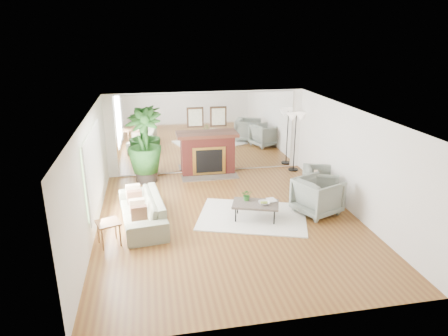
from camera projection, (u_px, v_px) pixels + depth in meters
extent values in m
plane|color=brown|center=(229.00, 220.00, 9.32)|extent=(7.00, 7.00, 0.00)
cube|color=white|center=(90.00, 179.00, 8.39)|extent=(0.02, 7.00, 2.50)
cube|color=white|center=(353.00, 162.00, 9.44)|extent=(0.02, 7.00, 2.50)
cube|color=white|center=(207.00, 133.00, 12.16)|extent=(6.00, 0.02, 2.50)
cube|color=silver|center=(207.00, 133.00, 12.14)|extent=(5.40, 0.04, 2.40)
cube|color=#B2E09E|center=(94.00, 168.00, 8.73)|extent=(0.04, 2.40, 1.50)
cube|color=maroon|center=(208.00, 155.00, 12.17)|extent=(1.60, 0.40, 1.20)
cube|color=gold|center=(209.00, 161.00, 12.02)|extent=(1.00, 0.04, 0.85)
cube|color=black|center=(209.00, 161.00, 12.00)|extent=(0.80, 0.04, 0.70)
cube|color=#584E45|center=(210.00, 177.00, 12.04)|extent=(1.70, 0.55, 0.03)
cube|color=#4F2719|center=(208.00, 136.00, 11.95)|extent=(1.85, 0.46, 0.10)
cube|color=black|center=(195.00, 117.00, 11.88)|extent=(0.50, 0.04, 0.60)
cube|color=black|center=(218.00, 117.00, 12.00)|extent=(0.50, 0.04, 0.60)
cube|color=white|center=(252.00, 216.00, 9.49)|extent=(2.94, 2.49, 0.03)
cube|color=#584E45|center=(256.00, 204.00, 9.23)|extent=(1.20, 0.92, 0.05)
cylinder|color=black|center=(236.00, 215.00, 9.15)|extent=(0.03, 0.03, 0.37)
cylinder|color=black|center=(274.00, 218.00, 9.03)|extent=(0.03, 0.03, 0.37)
cylinder|color=black|center=(238.00, 207.00, 9.56)|extent=(0.03, 0.03, 0.37)
cylinder|color=black|center=(275.00, 210.00, 9.45)|extent=(0.03, 0.03, 0.37)
imported|color=gray|center=(142.00, 210.00, 9.09)|extent=(1.14, 2.33, 0.65)
imported|color=gray|center=(320.00, 183.00, 10.46)|extent=(1.17, 1.15, 0.83)
imported|color=gray|center=(317.00, 196.00, 9.57)|extent=(1.25, 1.24, 0.88)
cube|color=brown|center=(108.00, 223.00, 8.12)|extent=(0.57, 0.57, 0.04)
cylinder|color=brown|center=(102.00, 240.00, 7.97)|extent=(0.04, 0.04, 0.48)
cylinder|color=brown|center=(120.00, 235.00, 8.14)|extent=(0.04, 0.04, 0.48)
cylinder|color=brown|center=(98.00, 232.00, 8.26)|extent=(0.04, 0.04, 0.48)
cylinder|color=brown|center=(116.00, 228.00, 8.43)|extent=(0.04, 0.04, 0.48)
cylinder|color=black|center=(147.00, 174.00, 11.67)|extent=(0.61, 0.61, 0.44)
imported|color=#306A27|center=(144.00, 142.00, 11.35)|extent=(1.29, 1.29, 1.80)
cylinder|color=black|center=(293.00, 169.00, 12.67)|extent=(0.31, 0.31, 0.04)
cylinder|color=black|center=(295.00, 143.00, 12.39)|extent=(0.03, 0.03, 1.77)
cone|color=beige|center=(292.00, 117.00, 12.09)|extent=(0.33, 0.33, 0.24)
cone|color=beige|center=(300.00, 117.00, 12.14)|extent=(0.33, 0.33, 0.24)
imported|color=#306A27|center=(247.00, 195.00, 9.32)|extent=(0.30, 0.28, 0.28)
imported|color=brown|center=(264.00, 203.00, 9.15)|extent=(0.30, 0.30, 0.07)
imported|color=brown|center=(268.00, 200.00, 9.33)|extent=(0.23, 0.29, 0.02)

